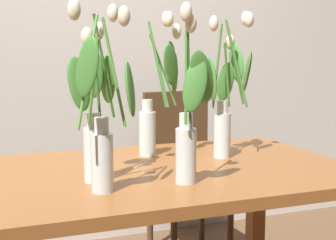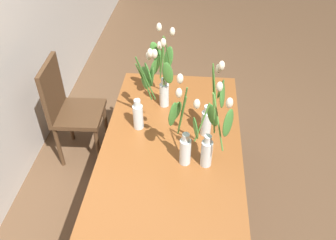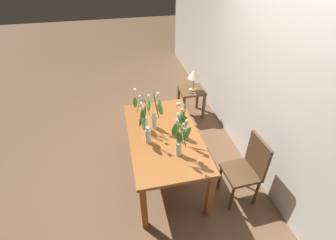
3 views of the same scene
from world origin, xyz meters
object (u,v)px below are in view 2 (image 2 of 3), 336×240
(tulip_vase_0, at_px, (209,138))
(tulip_vase_3, at_px, (211,111))
(tulip_vase_1, at_px, (163,76))
(dining_chair, at_px, (68,107))
(tulip_vase_2, at_px, (182,137))
(tulip_vase_4, at_px, (143,98))
(dining_table, at_px, (172,152))

(tulip_vase_0, height_order, tulip_vase_3, tulip_vase_3)
(tulip_vase_0, height_order, tulip_vase_1, tulip_vase_1)
(tulip_vase_1, height_order, dining_chair, tulip_vase_1)
(tulip_vase_2, xyz_separation_m, dining_chair, (0.73, 0.99, -0.41))
(tulip_vase_3, relative_size, tulip_vase_4, 0.99)
(dining_table, xyz_separation_m, dining_chair, (0.58, 0.92, -0.12))
(tulip_vase_4, xyz_separation_m, dining_chair, (0.42, 0.71, -0.44))
(tulip_vase_2, height_order, dining_chair, tulip_vase_2)
(tulip_vase_1, bearing_deg, tulip_vase_2, -163.62)
(tulip_vase_0, height_order, dining_chair, tulip_vase_0)
(tulip_vase_2, bearing_deg, tulip_vase_0, -99.18)
(tulip_vase_3, height_order, tulip_vase_4, tulip_vase_4)
(tulip_vase_2, relative_size, dining_chair, 0.62)
(dining_table, height_order, tulip_vase_1, tulip_vase_1)
(tulip_vase_3, xyz_separation_m, dining_chair, (0.47, 1.15, -0.41))
(dining_table, bearing_deg, tulip_vase_2, -155.46)
(dining_table, distance_m, tulip_vase_0, 0.42)
(dining_table, height_order, tulip_vase_4, tulip_vase_4)
(tulip_vase_0, distance_m, tulip_vase_2, 0.16)
(tulip_vase_0, xyz_separation_m, tulip_vase_3, (0.28, -0.01, -0.03))
(tulip_vase_2, bearing_deg, dining_chair, 53.41)
(dining_table, relative_size, tulip_vase_0, 2.81)
(tulip_vase_3, xyz_separation_m, tulip_vase_4, (0.06, 0.44, 0.04))
(tulip_vase_3, bearing_deg, tulip_vase_1, 47.05)
(tulip_vase_0, distance_m, dining_chair, 1.44)
(tulip_vase_2, relative_size, tulip_vase_3, 1.01)
(tulip_vase_1, xyz_separation_m, tulip_vase_2, (-0.57, -0.17, -0.05))
(dining_table, xyz_separation_m, tulip_vase_1, (0.41, 0.10, 0.33))
(dining_table, relative_size, tulip_vase_2, 2.76)
(tulip_vase_0, bearing_deg, dining_table, 51.21)
(tulip_vase_2, xyz_separation_m, tulip_vase_4, (0.32, 0.28, 0.04))
(tulip_vase_3, bearing_deg, tulip_vase_4, 82.75)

